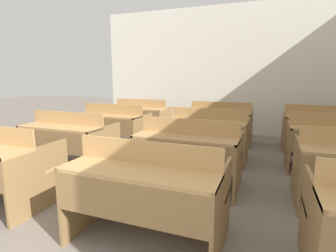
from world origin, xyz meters
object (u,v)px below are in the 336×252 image
Objects in this scene: bench_second_center at (188,151)px; bench_third_left at (113,125)px; bench_back_center at (220,122)px; bench_second_left at (69,139)px; bench_front_center at (147,189)px; bench_back_left at (141,117)px; bench_third_center at (208,133)px; bench_third_right at (336,142)px; bench_back_right at (320,128)px; wastepaper_bin at (336,135)px.

bench_third_left is at bearing 147.37° from bench_second_center.
bench_second_left is at bearing -127.92° from bench_back_center.
bench_front_center is 1.00× the size of bench_back_left.
bench_back_center is at bearing 90.17° from bench_second_center.
bench_second_center is 1.00× the size of bench_third_center.
bench_second_left is 1.00× the size of bench_back_left.
bench_front_center and bench_back_center have the same top height.
bench_back_right is (-0.01, 1.16, 0.00)m from bench_third_right.
bench_third_center is 2.22m from bench_back_left.
bench_front_center is 4.91m from wastepaper_bin.
bench_back_right is 3.14× the size of wastepaper_bin.
bench_front_center and bench_second_center have the same top height.
bench_third_center is at bearing -33.00° from bench_back_left.
bench_second_center is (1.86, 0.01, 0.00)m from bench_second_left.
wastepaper_bin is at bearing 60.61° from bench_back_right.
bench_back_right is at bearing -0.55° from bench_back_center.
bench_second_left reaches higher than wastepaper_bin.
bench_third_center is 1.21m from bench_back_center.
bench_back_right is at bearing 62.88° from bench_front_center.
bench_front_center is at bearing -89.92° from bench_second_center.
bench_third_left and bench_third_center have the same top height.
bench_third_center is at bearing -0.82° from bench_third_left.
bench_second_left is 1.00× the size of bench_third_center.
bench_third_center is at bearing -138.91° from wastepaper_bin.
bench_front_center and bench_back_right have the same top height.
bench_back_left is (-1.86, 1.21, 0.00)m from bench_third_center.
bench_second_center is at bearing -125.87° from wastepaper_bin.
bench_back_center is (-0.01, 1.21, 0.00)m from bench_third_center.
bench_second_center is 1.00× the size of bench_back_center.
bench_second_left is at bearing 147.23° from bench_front_center.
bench_third_right is at bearing 0.06° from bench_third_left.
bench_second_left is 5.20m from wastepaper_bin.
bench_third_left is 1.00× the size of bench_third_right.
bench_second_left and bench_back_left have the same top height.
bench_third_left is 1.85m from bench_third_center.
bench_front_center is 1.21m from bench_second_center.
bench_back_left and bench_back_center have the same top height.
bench_front_center and bench_third_left have the same top height.
bench_front_center and bench_third_right have the same top height.
bench_back_right is at bearing 90.35° from bench_third_right.
bench_second_center is 1.16m from bench_third_center.
bench_second_center is at bearing -90.01° from bench_third_center.
bench_third_center and bench_back_right have the same top height.
bench_third_center is 1.00× the size of bench_third_right.
bench_third_left and bench_third_right have the same top height.
bench_back_left is at bearing -179.93° from bench_back_center.
bench_third_right is (1.83, 0.03, 0.00)m from bench_third_center.
bench_third_right is 1.00× the size of bench_back_left.
bench_front_center is 3.02m from bench_third_right.
bench_second_center is 2.98m from bench_back_right.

